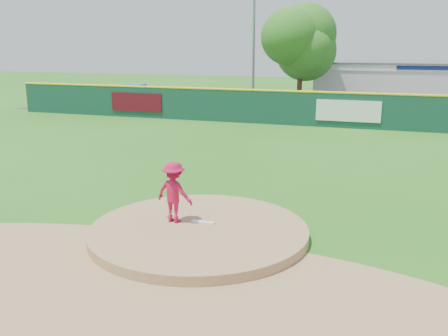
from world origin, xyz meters
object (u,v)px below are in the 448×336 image
(pitcher, at_px, (174,192))
(van, at_px, (362,106))
(playground_slide, at_px, (136,96))
(light_pole_left, at_px, (254,25))
(deciduous_tree, at_px, (301,46))
(pool_building_grp, at_px, (415,83))

(pitcher, distance_m, van, 22.92)
(playground_slide, distance_m, light_pole_left, 10.39)
(deciduous_tree, distance_m, light_pole_left, 4.72)
(pitcher, relative_size, playground_slide, 0.49)
(van, xyz_separation_m, playground_slide, (-16.21, -0.64, 0.20))
(van, bearing_deg, pool_building_grp, -44.22)
(pool_building_grp, height_order, deciduous_tree, deciduous_tree)
(pitcher, xyz_separation_m, pool_building_grp, (6.74, 31.81, 0.62))
(pool_building_grp, bearing_deg, van, -110.75)
(van, relative_size, deciduous_tree, 0.67)
(van, bearing_deg, pitcher, 148.30)
(pool_building_grp, xyz_separation_m, deciduous_tree, (-8.00, -6.99, 2.89))
(pool_building_grp, distance_m, playground_slide, 21.97)
(van, xyz_separation_m, deciduous_tree, (-4.55, 2.13, 3.85))
(pitcher, xyz_separation_m, playground_slide, (-12.93, 22.04, -0.14))
(pitcher, xyz_separation_m, light_pole_left, (-5.27, 26.81, 5.01))
(pool_building_grp, relative_size, light_pole_left, 1.38)
(playground_slide, distance_m, deciduous_tree, 12.53)
(playground_slide, height_order, deciduous_tree, deciduous_tree)
(van, height_order, playground_slide, playground_slide)
(pool_building_grp, bearing_deg, light_pole_left, -157.40)
(van, xyz_separation_m, pool_building_grp, (3.46, 9.12, 0.96))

